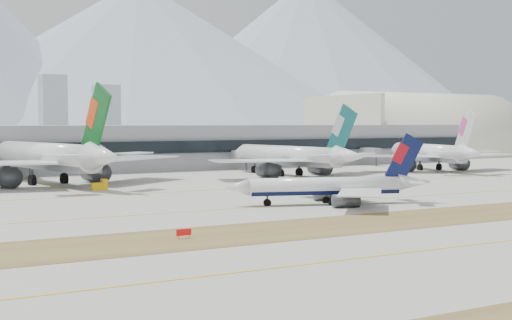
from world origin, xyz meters
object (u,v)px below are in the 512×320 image
taxiing_airliner (333,187)px  widebody_eva (50,158)px  hangar (417,156)px  widebody_china_air (431,154)px  terminal (116,147)px  widebody_cathay (292,157)px

taxiing_airliner → widebody_eva: 80.80m
hangar → widebody_china_air: bearing=-129.7°
widebody_eva → terminal: size_ratio=0.25×
widebody_eva → widebody_china_air: bearing=-104.6°
widebody_china_air → terminal: 106.61m
widebody_eva → widebody_china_air: size_ratio=1.24×
widebody_cathay → hangar: hangar is taller
taxiing_airliner → hangar: (151.88, 143.17, -3.24)m
widebody_china_air → widebody_eva: bearing=100.1°
taxiing_airliner → widebody_china_air: (86.12, 64.04, 2.16)m
taxiing_airliner → widebody_cathay: 72.98m
hangar → taxiing_airliner: bearing=-136.7°
widebody_cathay → hangar: size_ratio=0.65×
widebody_china_air → hangar: hangar is taller
widebody_china_air → terminal: size_ratio=0.20×
hangar → widebody_cathay: bearing=-147.0°
widebody_eva → terminal: (34.57, 51.39, 0.73)m
taxiing_airliner → widebody_cathay: (32.28, 65.41, 2.29)m
widebody_eva → widebody_cathay: (69.53, -6.21, -1.10)m
widebody_eva → hangar: (189.14, 71.55, -6.63)m
terminal → hangar: (154.56, 20.16, -7.37)m
widebody_eva → hangar: 202.33m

